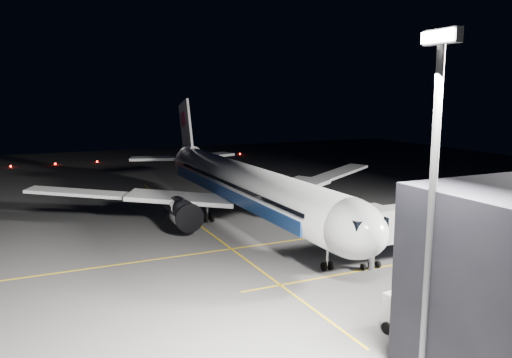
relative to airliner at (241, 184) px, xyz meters
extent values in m
plane|color=#4C4C4F|center=(1.08, 0.00, -5.16)|extent=(200.00, 200.00, 0.00)
cube|color=gold|center=(11.08, 0.00, -5.16)|extent=(0.25, 80.00, 0.01)
cube|color=gold|center=(1.08, -6.00, -5.16)|extent=(70.00, 0.25, 0.01)
cube|color=gold|center=(23.08, 10.00, -5.16)|extent=(0.25, 40.00, 0.01)
cylinder|color=silver|center=(1.08, 0.00, 0.14)|extent=(48.00, 5.60, 5.60)
ellipsoid|color=silver|center=(25.08, 0.00, 0.14)|extent=(8.96, 5.60, 5.60)
cube|color=black|center=(27.38, 0.00, 1.14)|extent=(2.20, 3.40, 0.90)
cone|color=silver|center=(-27.42, 0.00, 0.44)|extent=(9.00, 5.49, 5.49)
cube|color=#1F4390|center=(0.08, 2.78, -0.76)|extent=(42.24, 0.25, 1.50)
cube|color=#1F4390|center=(0.08, -2.78, -0.76)|extent=(42.24, 0.25, 1.50)
cube|color=silver|center=(-1.42, 8.00, -1.46)|extent=(11.36, 15.23, 1.53)
cube|color=silver|center=(-1.42, -8.00, -1.46)|extent=(11.36, 15.23, 1.53)
cube|color=silver|center=(-6.42, 20.50, -0.59)|extent=(8.57, 13.22, 1.31)
cube|color=silver|center=(-6.42, -20.50, -0.59)|extent=(8.57, 13.22, 1.31)
cube|color=silver|center=(-26.92, 5.20, 0.74)|extent=(6.20, 9.67, 0.45)
cube|color=silver|center=(-26.92, -5.20, 0.74)|extent=(6.20, 9.67, 0.45)
cube|color=white|center=(-25.12, 0.00, 6.34)|extent=(7.53, 0.40, 10.28)
cube|color=#D7496D|center=(-25.92, 0.00, 7.74)|extent=(3.22, 0.55, 3.22)
cylinder|color=#B7B7BF|center=(2.28, 9.00, -2.61)|extent=(5.60, 3.40, 3.40)
cylinder|color=#B7B7BF|center=(2.28, -9.00, -2.61)|extent=(5.60, 3.40, 3.40)
cylinder|color=#9999A0|center=(21.58, 0.00, -3.91)|extent=(0.26, 0.26, 2.50)
cylinder|color=black|center=(21.58, 0.00, -4.71)|extent=(0.90, 0.70, 0.90)
cylinder|color=#9999A0|center=(-1.92, 4.30, -3.91)|extent=(0.26, 0.26, 2.50)
cylinder|color=#9999A0|center=(-1.92, -4.30, -3.91)|extent=(0.26, 0.26, 2.50)
cylinder|color=black|center=(-1.92, 4.30, -4.61)|extent=(1.10, 1.60, 1.10)
cylinder|color=black|center=(-1.92, -4.30, -4.61)|extent=(1.10, 1.60, 1.10)
cube|color=#B2B2B7|center=(23.08, 20.05, -0.56)|extent=(3.00, 33.90, 2.80)
cube|color=#B2B2B7|center=(23.08, 4.20, -0.56)|extent=(3.60, 3.20, 3.40)
cylinder|color=#9999A0|center=(23.08, 4.20, -3.61)|extent=(0.70, 0.70, 3.10)
cylinder|color=black|center=(23.08, 3.30, -4.81)|extent=(0.70, 0.30, 0.70)
cylinder|color=black|center=(23.08, 5.10, -4.81)|extent=(0.70, 0.30, 0.70)
cylinder|color=#59595E|center=(41.08, -6.00, 4.84)|extent=(0.44, 0.44, 20.00)
cube|color=#59595E|center=(41.08, -6.00, 15.14)|extent=(2.40, 0.50, 0.80)
cube|color=white|center=(41.08, -6.35, 15.14)|extent=(2.20, 0.15, 0.60)
sphere|color=#FF140A|center=(-70.92, -30.00, -4.94)|extent=(0.44, 0.44, 0.44)
sphere|color=#FF140A|center=(-70.92, -20.00, -4.94)|extent=(0.44, 0.44, 0.44)
sphere|color=#FF140A|center=(-70.92, -10.00, -4.94)|extent=(0.44, 0.44, 0.44)
sphere|color=#FF140A|center=(-70.92, 0.00, -4.94)|extent=(0.44, 0.44, 0.44)
sphere|color=#FF140A|center=(-70.92, 10.00, -4.94)|extent=(0.44, 0.44, 0.44)
sphere|color=#FF140A|center=(-70.92, 20.00, -4.94)|extent=(0.44, 0.44, 0.44)
sphere|color=#FF140A|center=(-70.92, 30.00, -4.94)|extent=(0.44, 0.44, 0.44)
cube|color=silver|center=(36.12, -2.00, -3.45)|extent=(4.63, 2.66, 2.43)
cube|color=silver|center=(38.76, -1.72, -4.11)|extent=(1.98, 2.27, 1.33)
cube|color=black|center=(38.76, -1.72, -3.56)|extent=(1.52, 2.01, 0.55)
cylinder|color=black|center=(37.54, -0.68, -4.72)|extent=(0.91, 0.37, 0.88)
cylinder|color=black|center=(37.78, -2.99, -4.72)|extent=(0.91, 0.37, 0.88)
cylinder|color=black|center=(34.46, -1.01, -4.72)|extent=(0.91, 0.37, 0.88)
cylinder|color=black|center=(34.70, -3.32, -4.72)|extent=(0.91, 0.37, 0.88)
cube|color=black|center=(-3.25, 11.01, -4.33)|extent=(3.12, 2.59, 1.23)
cube|color=black|center=(-3.25, 11.01, -3.55)|extent=(1.46, 1.46, 0.67)
sphere|color=#FFF2CC|center=(-3.42, 9.99, -4.33)|extent=(0.29, 0.29, 0.29)
sphere|color=#FFF2CC|center=(-2.39, 10.43, -4.33)|extent=(0.29, 0.29, 0.29)
cylinder|color=black|center=(-2.70, 12.28, -4.83)|extent=(0.71, 0.49, 0.67)
cylinder|color=black|center=(-1.95, 10.53, -4.83)|extent=(0.71, 0.49, 0.67)
cylinder|color=black|center=(-4.54, 11.49, -4.83)|extent=(0.71, 0.49, 0.67)
cylinder|color=black|center=(-3.80, 9.74, -4.83)|extent=(0.71, 0.49, 0.67)
cone|color=red|center=(3.74, 4.00, -4.90)|extent=(0.36, 0.36, 0.54)
cone|color=red|center=(-1.23, 12.72, -4.84)|extent=(0.43, 0.43, 0.64)
cone|color=red|center=(6.37, 10.63, -4.83)|extent=(0.45, 0.45, 0.67)
camera|label=1|loc=(61.59, -26.34, 12.12)|focal=35.00mm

